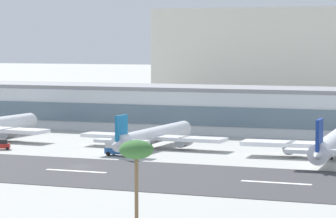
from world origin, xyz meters
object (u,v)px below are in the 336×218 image
object	(u,v)px
service_baggage_tug_1	(3,145)
terminal_building	(204,109)
airliner_blue_tail_gate_1	(151,136)
airliner_navy_tail_gate_2	(331,144)
distant_hotel_block	(292,57)
service_box_truck_0	(120,147)
palm_tree_0	(136,151)

from	to	relation	value
service_baggage_tug_1	terminal_building	bearing A→B (deg)	-140.26
airliner_blue_tail_gate_1	service_baggage_tug_1	size ratio (longest dim) A/B	11.39
service_baggage_tug_1	airliner_blue_tail_gate_1	bearing A→B (deg)	-178.45
service_baggage_tug_1	airliner_navy_tail_gate_2	bearing A→B (deg)	165.07
distant_hotel_block	service_box_truck_0	distance (m)	161.75
distant_hotel_block	airliner_navy_tail_gate_2	distance (m)	157.46
palm_tree_0	service_baggage_tug_1	bearing A→B (deg)	132.80
terminal_building	airliner_blue_tail_gate_1	distance (m)	40.50
distant_hotel_block	airliner_navy_tail_gate_2	size ratio (longest dim) A/B	2.24
terminal_building	airliner_navy_tail_gate_2	bearing A→B (deg)	-46.32
service_box_truck_0	distant_hotel_block	bearing A→B (deg)	93.99
airliner_blue_tail_gate_1	service_box_truck_0	world-z (taller)	airliner_blue_tail_gate_1
distant_hotel_block	palm_tree_0	world-z (taller)	distant_hotel_block
airliner_navy_tail_gate_2	palm_tree_0	xyz separation A→B (m)	(-10.68, -73.58, 6.56)
distant_hotel_block	service_baggage_tug_1	distance (m)	163.18
service_box_truck_0	service_baggage_tug_1	distance (m)	28.32
terminal_building	palm_tree_0	bearing A→B (deg)	-75.09
service_box_truck_0	service_baggage_tug_1	xyz separation A→B (m)	(-28.30, 0.67, -0.74)
airliner_blue_tail_gate_1	service_baggage_tug_1	bearing A→B (deg)	116.22
terminal_building	distant_hotel_block	world-z (taller)	distant_hotel_block
terminal_building	service_box_truck_0	xyz separation A→B (m)	(0.53, -54.41, -4.10)
distant_hotel_block	service_box_truck_0	bearing A→B (deg)	-89.10
distant_hotel_block	service_box_truck_0	size ratio (longest dim) A/B	16.49
distant_hotel_block	airliner_navy_tail_gate_2	world-z (taller)	distant_hotel_block
service_box_truck_0	service_baggage_tug_1	size ratio (longest dim) A/B	1.71
service_baggage_tug_1	distant_hotel_block	bearing A→B (deg)	-122.06
service_box_truck_0	terminal_building	bearing A→B (deg)	93.64
distant_hotel_block	palm_tree_0	distance (m)	226.65
distant_hotel_block	airliner_blue_tail_gate_1	xyz separation A→B (m)	(3.68, -146.85, -15.21)
terminal_building	airliner_navy_tail_gate_2	distance (m)	60.84
terminal_building	service_baggage_tug_1	world-z (taller)	terminal_building
airliner_blue_tail_gate_1	airliner_navy_tail_gate_2	bearing A→B (deg)	-93.36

